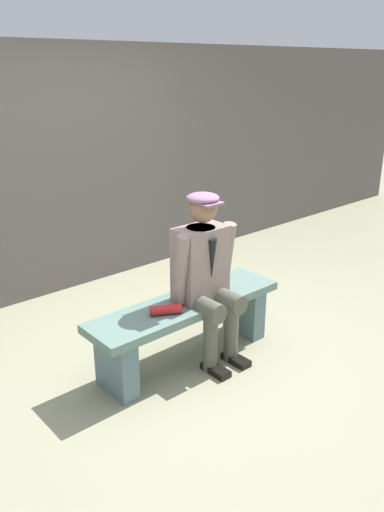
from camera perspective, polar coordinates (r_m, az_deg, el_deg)
The scene contains 5 objects.
ground_plane at distance 4.07m, azimuth -0.60°, elevation -11.35°, with size 30.00×30.00×0.00m, color gray.
bench at distance 3.90m, azimuth -0.62°, elevation -7.12°, with size 1.59×0.43×0.49m.
seated_man at distance 3.79m, azimuth 1.54°, elevation -1.77°, with size 0.56×0.53×1.30m.
rolled_magazine at distance 3.64m, azimuth -2.94°, elevation -6.02°, with size 0.07×0.07×0.23m, color #B21E1E.
stadium_wall at distance 5.18m, azimuth -14.93°, elevation 9.10°, with size 12.00×0.24×2.37m, color #5B5451.
Camera 1 is at (2.24, 2.63, 2.15)m, focal length 35.87 mm.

